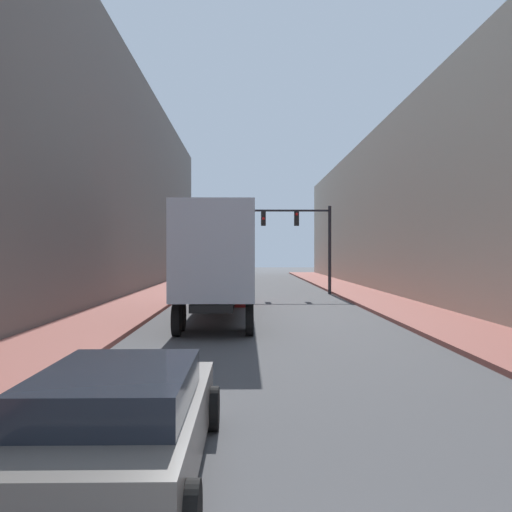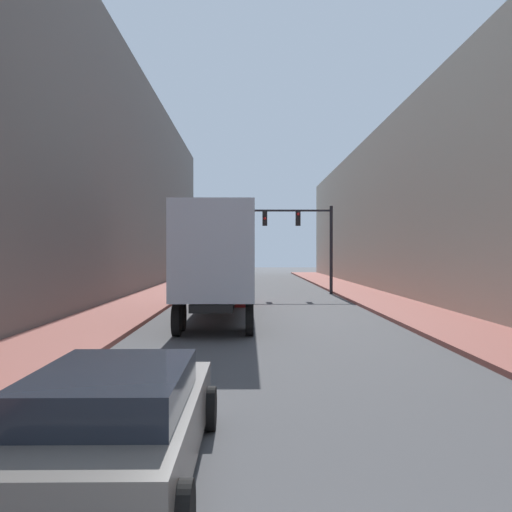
# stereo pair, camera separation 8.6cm
# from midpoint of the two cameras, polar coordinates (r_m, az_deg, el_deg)

# --- Properties ---
(sidewalk_right) EXTENTS (3.21, 80.00, 0.15)m
(sidewalk_right) POSITION_cam_midpoint_polar(r_m,az_deg,el_deg) (32.81, 11.34, -4.10)
(sidewalk_right) COLOR #9E564C
(sidewalk_right) RESTS_ON ground
(sidewalk_left) EXTENTS (3.21, 80.00, 0.15)m
(sidewalk_left) POSITION_cam_midpoint_polar(r_m,az_deg,el_deg) (32.49, -10.48, -4.14)
(sidewalk_left) COLOR #9E564C
(sidewalk_left) RESTS_ON ground
(building_right) EXTENTS (6.00, 80.00, 10.98)m
(building_right) POSITION_cam_midpoint_polar(r_m,az_deg,el_deg) (34.12, 18.96, 5.16)
(building_right) COLOR #BCB29E
(building_right) RESTS_ON ground
(building_left) EXTENTS (6.00, 80.00, 14.56)m
(building_left) POSITION_cam_midpoint_polar(r_m,az_deg,el_deg) (33.79, -18.30, 8.27)
(building_left) COLOR #66605B
(building_left) RESTS_ON ground
(semi_truck) EXTENTS (2.57, 12.97, 4.20)m
(semi_truck) POSITION_cam_midpoint_polar(r_m,az_deg,el_deg) (22.90, -3.69, -0.29)
(semi_truck) COLOR #B2B7C1
(semi_truck) RESTS_ON ground
(sedan_car) EXTENTS (2.10, 4.73, 1.29)m
(sedan_car) POSITION_cam_midpoint_polar(r_m,az_deg,el_deg) (7.04, -13.72, -15.86)
(sedan_car) COLOR slate
(sedan_car) RESTS_ON ground
(traffic_signal_gantry) EXTENTS (6.38, 0.35, 5.56)m
(traffic_signal_gantry) POSITION_cam_midpoint_polar(r_m,az_deg,el_deg) (36.05, 4.79, 2.37)
(traffic_signal_gantry) COLOR black
(traffic_signal_gantry) RESTS_ON ground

